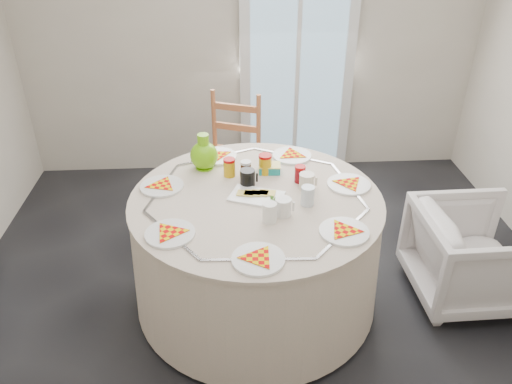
{
  "coord_description": "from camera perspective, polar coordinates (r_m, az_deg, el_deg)",
  "views": [
    {
      "loc": [
        -0.22,
        -2.32,
        2.29
      ],
      "look_at": [
        -0.07,
        0.15,
        0.8
      ],
      "focal_mm": 35.0,
      "sensor_mm": 36.0,
      "label": 1
    }
  ],
  "objects": [
    {
      "name": "floor",
      "position": [
        3.27,
        1.38,
        -13.48
      ],
      "size": [
        4.0,
        4.0,
        0.0
      ],
      "primitive_type": "plane",
      "color": "black",
      "rests_on": "ground"
    },
    {
      "name": "wall_back",
      "position": [
        4.44,
        -0.59,
        18.11
      ],
      "size": [
        4.0,
        0.02,
        2.6
      ],
      "primitive_type": "cube",
      "color": "#BCB5A3",
      "rests_on": "floor"
    },
    {
      "name": "glass_door",
      "position": [
        4.49,
        4.74,
        14.87
      ],
      "size": [
        1.0,
        0.08,
        2.1
      ],
      "primitive_type": "cube",
      "color": "silver",
      "rests_on": "floor"
    },
    {
      "name": "table",
      "position": [
        3.13,
        0.0,
        -6.68
      ],
      "size": [
        1.53,
        1.53,
        0.77
      ],
      "primitive_type": "cylinder",
      "color": "beige",
      "rests_on": "floor"
    },
    {
      "name": "wooden_chair",
      "position": [
        3.97,
        -3.06,
        3.66
      ],
      "size": [
        0.56,
        0.54,
        0.98
      ],
      "primitive_type": null,
      "rotation": [
        0.0,
        0.0,
        -0.36
      ],
      "color": "#B2603C",
      "rests_on": "floor"
    },
    {
      "name": "armchair",
      "position": [
        3.43,
        23.57,
        -5.63
      ],
      "size": [
        0.64,
        0.69,
        0.69
      ],
      "primitive_type": "imported",
      "rotation": [
        0.0,
        0.0,
        1.59
      ],
      "color": "silver",
      "rests_on": "floor"
    },
    {
      "name": "place_settings",
      "position": [
        2.91,
        0.0,
        -0.51
      ],
      "size": [
        1.82,
        1.82,
        0.03
      ],
      "primitive_type": null,
      "rotation": [
        0.0,
        0.0,
        -0.34
      ],
      "color": "white",
      "rests_on": "table"
    },
    {
      "name": "jar_cluster",
      "position": [
        3.08,
        0.76,
        2.47
      ],
      "size": [
        0.54,
        0.39,
        0.14
      ],
      "primitive_type": null,
      "rotation": [
        0.0,
        0.0,
        0.32
      ],
      "color": "#A7641C",
      "rests_on": "table"
    },
    {
      "name": "butter_tub",
      "position": [
        3.17,
        1.55,
        2.65
      ],
      "size": [
        0.15,
        0.11,
        0.06
      ],
      "primitive_type": "cube",
      "rotation": [
        0.0,
        0.0,
        -0.06
      ],
      "color": "teal",
      "rests_on": "table"
    },
    {
      "name": "green_pitcher",
      "position": [
        3.2,
        -5.97,
        4.46
      ],
      "size": [
        0.2,
        0.2,
        0.23
      ],
      "primitive_type": null,
      "rotation": [
        0.0,
        0.0,
        -0.14
      ],
      "color": "#67BD0B",
      "rests_on": "table"
    },
    {
      "name": "cheese_platter",
      "position": [
        2.91,
        0.05,
        -0.44
      ],
      "size": [
        0.35,
        0.29,
        0.04
      ],
      "primitive_type": null,
      "rotation": [
        0.0,
        0.0,
        -0.37
      ],
      "color": "white",
      "rests_on": "table"
    },
    {
      "name": "mugs_glasses",
      "position": [
        2.92,
        2.66,
        0.55
      ],
      "size": [
        0.77,
        0.77,
        0.12
      ],
      "primitive_type": null,
      "rotation": [
        0.0,
        0.0,
        0.13
      ],
      "color": "gray",
      "rests_on": "table"
    }
  ]
}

